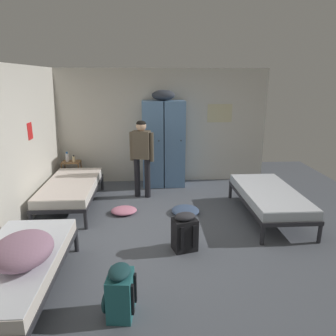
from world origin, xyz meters
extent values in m
plane|color=#565B66|center=(0.00, 0.00, 0.00)|extent=(8.02, 8.02, 0.00)
cube|color=beige|center=(0.00, 2.54, 1.26)|extent=(4.68, 0.06, 2.51)
cube|color=beige|center=(-2.31, 0.00, 1.26)|extent=(0.06, 5.01, 2.51)
cube|color=beige|center=(1.28, 2.50, 1.55)|extent=(0.55, 0.01, 0.40)
cube|color=red|center=(-2.27, 0.88, 1.45)|extent=(0.01, 0.20, 0.28)
cube|color=#5B84B2|center=(-0.21, 2.23, 0.93)|extent=(0.44, 0.52, 1.85)
cylinder|color=black|center=(-0.09, 1.95, 1.05)|extent=(0.02, 0.03, 0.02)
cube|color=#5B84B2|center=(0.25, 2.23, 0.93)|extent=(0.44, 0.52, 1.85)
cylinder|color=black|center=(0.37, 1.95, 1.05)|extent=(0.02, 0.03, 0.02)
ellipsoid|color=#333842|center=(0.02, 2.23, 1.96)|extent=(0.48, 0.36, 0.22)
cylinder|color=brown|center=(-2.15, 2.07, 0.28)|extent=(0.03, 0.03, 0.55)
cylinder|color=brown|center=(-1.80, 2.07, 0.28)|extent=(0.03, 0.03, 0.55)
cylinder|color=brown|center=(-2.15, 2.34, 0.28)|extent=(0.03, 0.03, 0.55)
cylinder|color=brown|center=(-1.80, 2.34, 0.28)|extent=(0.03, 0.03, 0.55)
cube|color=brown|center=(-1.98, 2.20, 0.19)|extent=(0.38, 0.30, 0.02)
cube|color=brown|center=(-1.98, 2.20, 0.56)|extent=(0.38, 0.30, 0.02)
cylinder|color=#28282D|center=(-2.15, 0.13, 0.14)|extent=(0.06, 0.06, 0.28)
cylinder|color=#28282D|center=(-1.31, 0.13, 0.14)|extent=(0.06, 0.06, 0.28)
cylinder|color=#28282D|center=(-2.15, 1.97, 0.14)|extent=(0.06, 0.06, 0.28)
cylinder|color=#28282D|center=(-1.31, 1.97, 0.14)|extent=(0.06, 0.06, 0.28)
cube|color=#28282D|center=(-1.73, 1.05, 0.31)|extent=(0.90, 1.90, 0.06)
cube|color=silver|center=(-1.73, 1.05, 0.41)|extent=(0.87, 1.84, 0.14)
cube|color=silver|center=(-1.73, 1.05, 0.49)|extent=(0.86, 1.82, 0.01)
cylinder|color=#28282D|center=(-2.15, -0.53, 0.14)|extent=(0.06, 0.06, 0.28)
cylinder|color=#28282D|center=(-1.31, -0.53, 0.14)|extent=(0.06, 0.06, 0.28)
cube|color=#28282D|center=(-1.73, -1.45, 0.31)|extent=(0.90, 1.90, 0.06)
cube|color=silver|center=(-1.73, -1.45, 0.41)|extent=(0.87, 1.84, 0.14)
cube|color=silver|center=(-1.73, -1.45, 0.49)|extent=(0.86, 1.82, 0.01)
cylinder|color=#28282D|center=(2.15, 1.33, 0.14)|extent=(0.06, 0.06, 0.28)
cylinder|color=#28282D|center=(1.31, 1.33, 0.14)|extent=(0.06, 0.06, 0.28)
cylinder|color=#28282D|center=(2.15, -0.51, 0.14)|extent=(0.06, 0.06, 0.28)
cylinder|color=#28282D|center=(1.31, -0.51, 0.14)|extent=(0.06, 0.06, 0.28)
cube|color=#28282D|center=(1.73, 0.41, 0.31)|extent=(0.90, 1.90, 0.06)
cube|color=silver|center=(1.73, 0.41, 0.41)|extent=(0.87, 1.84, 0.14)
cube|color=silver|center=(1.73, 0.41, 0.49)|extent=(0.86, 1.82, 0.01)
ellipsoid|color=gray|center=(-1.58, -1.57, 0.64)|extent=(0.59, 0.71, 0.29)
cylinder|color=black|center=(-0.33, 1.48, 0.40)|extent=(0.12, 0.12, 0.79)
cylinder|color=black|center=(-0.54, 1.54, 0.40)|extent=(0.12, 0.12, 0.79)
cube|color=brown|center=(-0.44, 1.51, 1.06)|extent=(0.37, 0.27, 0.54)
cylinder|color=brown|center=(-0.24, 1.45, 1.03)|extent=(0.08, 0.08, 0.56)
cylinder|color=brown|center=(-0.63, 1.56, 1.03)|extent=(0.08, 0.08, 0.56)
sphere|color=#DBAD89|center=(-0.44, 1.51, 1.43)|extent=(0.19, 0.19, 0.19)
ellipsoid|color=black|center=(-0.44, 1.51, 1.48)|extent=(0.18, 0.18, 0.11)
cylinder|color=white|center=(-2.06, 2.22, 0.66)|extent=(0.07, 0.07, 0.17)
cylinder|color=#2666B2|center=(-2.06, 2.22, 0.76)|extent=(0.04, 0.04, 0.04)
cylinder|color=beige|center=(-1.91, 2.16, 0.63)|extent=(0.06, 0.06, 0.12)
cylinder|color=black|center=(-1.91, 2.16, 0.71)|extent=(0.03, 0.03, 0.03)
cube|color=black|center=(0.18, -0.57, 0.23)|extent=(0.37, 0.32, 0.46)
ellipsoid|color=#2D2D33|center=(0.14, -0.43, 0.15)|extent=(0.25, 0.14, 0.20)
ellipsoid|color=#2D2D33|center=(0.18, -0.57, 0.50)|extent=(0.33, 0.28, 0.10)
cube|color=black|center=(0.30, -0.68, 0.25)|extent=(0.05, 0.04, 0.32)
cube|color=black|center=(0.13, -0.73, 0.25)|extent=(0.05, 0.04, 0.32)
cube|color=#23666B|center=(-0.59, -1.79, 0.23)|extent=(0.27, 0.34, 0.46)
ellipsoid|color=#193D42|center=(-0.74, -1.78, 0.15)|extent=(0.10, 0.25, 0.20)
ellipsoid|color=#193D42|center=(-0.59, -1.79, 0.50)|extent=(0.25, 0.31, 0.10)
cube|color=black|center=(-0.45, -1.72, 0.25)|extent=(0.03, 0.05, 0.32)
cube|color=black|center=(-0.47, -1.89, 0.25)|extent=(0.03, 0.05, 0.32)
ellipsoid|color=#42567A|center=(0.33, 0.64, 0.05)|extent=(0.49, 0.52, 0.10)
ellipsoid|color=pink|center=(-0.75, 0.70, 0.05)|extent=(0.46, 0.39, 0.10)
camera|label=1|loc=(-0.28, -4.47, 2.31)|focal=33.70mm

